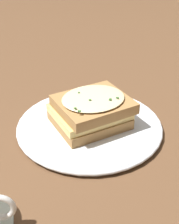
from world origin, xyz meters
TOP-DOWN VIEW (x-y plane):
  - ground_plane at (0.00, 0.00)m, footprint 2.40×2.40m
  - dinner_plate at (-0.02, 0.02)m, footprint 0.27×0.27m
  - sandwich at (-0.02, 0.02)m, footprint 0.16×0.17m

SIDE VIEW (x-z plane):
  - ground_plane at x=0.00m, z-range 0.00..0.00m
  - dinner_plate at x=-0.02m, z-range 0.00..0.01m
  - sandwich at x=-0.02m, z-range 0.01..0.07m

